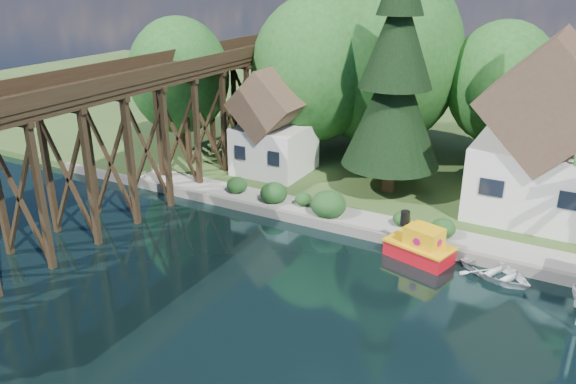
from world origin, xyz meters
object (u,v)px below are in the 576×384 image
at_px(house_left, 545,139).
at_px(boat_white_a, 497,270).
at_px(tugboat, 420,246).
at_px(trestle_bridge, 131,129).
at_px(conifer, 395,78).
at_px(shed, 274,128).

height_order(house_left, boat_white_a, house_left).
bearing_deg(tugboat, house_left, 62.63).
distance_m(trestle_bridge, house_left, 25.42).
distance_m(trestle_bridge, conifer, 17.04).
bearing_deg(trestle_bridge, conifer, 34.50).
relative_size(house_left, tugboat, 2.81).
bearing_deg(house_left, conifer, -171.86).
xyz_separation_m(conifer, tugboat, (4.52, -7.63, -7.43)).
bearing_deg(shed, house_left, 4.77).
bearing_deg(trestle_bridge, boat_white_a, 4.85).
relative_size(trestle_bridge, boat_white_a, 11.69).
xyz_separation_m(trestle_bridge, house_left, (23.00, 10.83, -0.21)).
xyz_separation_m(shed, boat_white_a, (17.39, -7.43, -3.43)).
bearing_deg(trestle_bridge, shed, 61.81).
bearing_deg(conifer, shed, -178.76).
height_order(house_left, shed, house_left).
bearing_deg(conifer, trestle_bridge, -145.50).
height_order(trestle_bridge, conifer, conifer).
relative_size(tugboat, boat_white_a, 1.04).
bearing_deg(tugboat, boat_white_a, 0.20).
relative_size(conifer, tugboat, 4.07).
height_order(trestle_bridge, shed, trestle_bridge).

